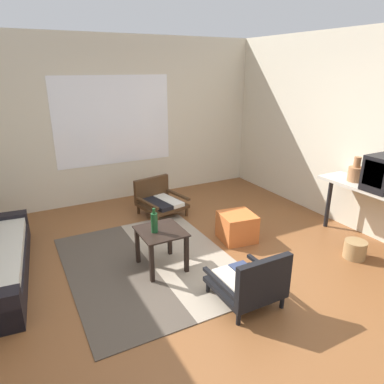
{
  "coord_description": "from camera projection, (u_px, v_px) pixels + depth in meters",
  "views": [
    {
      "loc": [
        -1.59,
        -2.76,
        2.21
      ],
      "look_at": [
        0.33,
        0.86,
        0.73
      ],
      "focal_mm": 32.72,
      "sensor_mm": 36.0,
      "label": 1
    }
  ],
  "objects": [
    {
      "name": "ground_plane",
      "position": [
        202.0,
        285.0,
        3.74
      ],
      "size": [
        7.8,
        7.8,
        0.0
      ],
      "primitive_type": "plane",
      "color": "brown"
    },
    {
      "name": "far_wall_with_window",
      "position": [
        113.0,
        121.0,
        5.83
      ],
      "size": [
        5.6,
        0.13,
        2.7
      ],
      "color": "beige",
      "rests_on": "ground"
    },
    {
      "name": "side_wall_right",
      "position": [
        364.0,
        134.0,
        4.71
      ],
      "size": [
        0.12,
        6.6,
        2.7
      ],
      "primitive_type": "cube",
      "color": "beige",
      "rests_on": "ground"
    },
    {
      "name": "area_rug",
      "position": [
        150.0,
        264.0,
        4.14
      ],
      "size": [
        1.86,
        2.33,
        0.01
      ],
      "color": "#4C4238",
      "rests_on": "ground"
    },
    {
      "name": "coffee_table",
      "position": [
        161.0,
        239.0,
        3.96
      ],
      "size": [
        0.5,
        0.53,
        0.48
      ],
      "color": "black",
      "rests_on": "ground"
    },
    {
      "name": "armchair_by_window",
      "position": [
        159.0,
        199.0,
        5.51
      ],
      "size": [
        0.74,
        0.75,
        0.54
      ],
      "color": "#472D19",
      "rests_on": "ground"
    },
    {
      "name": "armchair_striped_foreground",
      "position": [
        250.0,
        283.0,
        3.36
      ],
      "size": [
        0.6,
        0.63,
        0.6
      ],
      "color": "black",
      "rests_on": "ground"
    },
    {
      "name": "ottoman_orange",
      "position": [
        237.0,
        227.0,
        4.68
      ],
      "size": [
        0.5,
        0.5,
        0.37
      ],
      "primitive_type": "cube",
      "rotation": [
        0.0,
        0.0,
        -0.14
      ],
      "color": "#D1662D",
      "rests_on": "ground"
    },
    {
      "name": "console_shelf",
      "position": [
        377.0,
        195.0,
        4.3
      ],
      "size": [
        0.45,
        1.52,
        0.8
      ],
      "color": "beige",
      "rests_on": "ground"
    },
    {
      "name": "clay_vase",
      "position": [
        356.0,
        173.0,
        4.53
      ],
      "size": [
        0.19,
        0.19,
        0.32
      ],
      "color": "#A87047",
      "rests_on": "console_shelf"
    },
    {
      "name": "glass_bottle",
      "position": [
        154.0,
        222.0,
        3.84
      ],
      "size": [
        0.08,
        0.08,
        0.28
      ],
      "color": "#194723",
      "rests_on": "coffee_table"
    },
    {
      "name": "wicker_basket",
      "position": [
        355.0,
        249.0,
        4.25
      ],
      "size": [
        0.26,
        0.26,
        0.22
      ],
      "primitive_type": "cylinder",
      "color": "#9E7A4C",
      "rests_on": "ground"
    }
  ]
}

